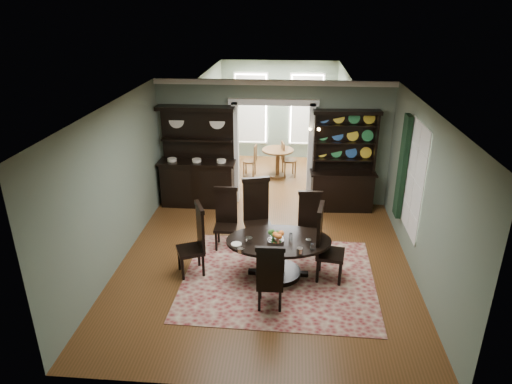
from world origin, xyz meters
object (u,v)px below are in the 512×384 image
at_px(dining_table, 279,251).
at_px(sideboard, 198,171).
at_px(parlor_table, 278,159).
at_px(welsh_dresser, 343,174).

height_order(dining_table, sideboard, sideboard).
bearing_deg(sideboard, dining_table, -55.81).
xyz_separation_m(dining_table, parlor_table, (-0.21, 5.02, 0.02)).
xyz_separation_m(sideboard, parlor_table, (1.85, 1.98, -0.31)).
bearing_deg(parlor_table, dining_table, -87.57).
relative_size(dining_table, parlor_table, 2.23).
relative_size(sideboard, welsh_dresser, 1.01).
xyz_separation_m(sideboard, welsh_dresser, (3.45, 0.02, 0.02)).
relative_size(welsh_dresser, parlor_table, 2.71).
distance_m(dining_table, welsh_dresser, 3.38).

